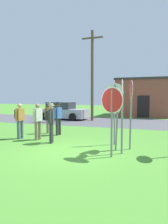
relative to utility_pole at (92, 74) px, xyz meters
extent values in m
plane|color=#47842D|center=(2.44, -10.19, -3.87)|extent=(80.00, 80.00, 0.00)
cube|color=#4C4C51|center=(2.44, -0.44, -3.87)|extent=(60.00, 6.40, 0.01)
cube|color=brown|center=(3.80, 6.59, -2.06)|extent=(5.47, 5.43, 3.63)
cube|color=#383333|center=(3.80, 6.59, -0.15)|extent=(5.67, 5.63, 0.20)
cube|color=black|center=(3.80, 3.85, -2.82)|extent=(1.10, 0.08, 2.10)
cylinder|color=brown|center=(0.00, 0.00, -0.18)|extent=(0.24, 0.24, 7.39)
cube|color=brown|center=(0.00, 0.00, 2.92)|extent=(1.80, 0.12, 0.12)
cube|color=#A5A8AD|center=(-2.75, 0.19, -3.35)|extent=(4.37, 1.97, 0.76)
cube|color=#2D333D|center=(-3.00, 0.20, -2.67)|extent=(2.29, 1.62, 0.60)
cylinder|color=black|center=(-1.38, 1.04, -3.55)|extent=(0.65, 0.24, 0.64)
cylinder|color=black|center=(-1.45, -0.76, -3.55)|extent=(0.65, 0.24, 0.64)
cylinder|color=black|center=(-4.05, 1.14, -3.55)|extent=(0.65, 0.24, 0.64)
cylinder|color=black|center=(-4.12, -0.66, -3.55)|extent=(0.65, 0.24, 0.64)
cylinder|color=slate|center=(4.00, -9.28, -2.82)|extent=(0.17, 0.11, 2.10)
cylinder|color=white|center=(4.00, -9.28, -2.11)|extent=(0.23, 0.79, 0.80)
cylinder|color=red|center=(3.99, -9.28, -2.11)|extent=(0.22, 0.73, 0.74)
cylinder|color=slate|center=(4.27, -9.73, -2.59)|extent=(0.08, 0.08, 2.57)
cylinder|color=white|center=(4.27, -9.73, -1.57)|extent=(0.08, 0.64, 0.64)
cylinder|color=red|center=(4.26, -9.73, -1.57)|extent=(0.08, 0.59, 0.59)
cylinder|color=slate|center=(4.03, -10.28, -2.74)|extent=(0.09, 0.09, 2.27)
cylinder|color=white|center=(4.03, -10.28, -1.97)|extent=(0.81, 0.34, 0.87)
cylinder|color=red|center=(4.02, -10.29, -1.97)|extent=(0.75, 0.32, 0.81)
cylinder|color=slate|center=(3.71, -8.37, -2.61)|extent=(0.09, 0.09, 2.52)
cylinder|color=white|center=(3.71, -8.37, -1.67)|extent=(0.70, 0.33, 0.76)
cylinder|color=red|center=(3.71, -8.36, -1.67)|extent=(0.65, 0.31, 0.71)
cylinder|color=slate|center=(4.47, -8.98, -2.59)|extent=(0.12, 0.10, 2.58)
cylinder|color=white|center=(4.47, -8.98, -1.59)|extent=(0.24, 0.66, 0.69)
cylinder|color=red|center=(4.46, -8.99, -1.59)|extent=(0.23, 0.61, 0.64)
cylinder|color=#4C5670|center=(-0.79, -8.56, -3.43)|extent=(0.14, 0.14, 0.88)
cylinder|color=#4C5670|center=(-0.83, -8.78, -3.43)|extent=(0.14, 0.14, 0.88)
cube|color=#B27533|center=(-0.81, -8.67, -2.70)|extent=(0.28, 0.39, 0.58)
cylinder|color=#B27533|center=(-0.76, -8.44, -2.72)|extent=(0.09, 0.09, 0.52)
cylinder|color=#B27533|center=(-0.85, -8.91, -2.72)|extent=(0.09, 0.09, 0.52)
sphere|color=tan|center=(-0.81, -8.67, -2.29)|extent=(0.21, 0.21, 0.21)
cube|color=#232328|center=(-0.97, -8.64, -2.68)|extent=(0.18, 0.28, 0.40)
cylinder|color=#2D2D33|center=(0.49, -7.04, -3.43)|extent=(0.14, 0.14, 0.88)
cylinder|color=#2D2D33|center=(0.43, -7.25, -3.43)|extent=(0.14, 0.14, 0.88)
cube|color=#3860B7|center=(0.46, -7.15, -2.70)|extent=(0.30, 0.40, 0.58)
cylinder|color=#3860B7|center=(0.52, -6.91, -2.72)|extent=(0.09, 0.09, 0.52)
cylinder|color=#3860B7|center=(0.40, -7.38, -2.72)|extent=(0.09, 0.09, 0.52)
sphere|color=brown|center=(0.46, -7.15, -2.29)|extent=(0.21, 0.21, 0.21)
cylinder|color=#333338|center=(0.46, -7.15, -2.23)|extent=(0.32, 0.32, 0.02)
cylinder|color=#333338|center=(0.46, -7.15, -2.18)|extent=(0.19, 0.19, 0.09)
cube|color=#232328|center=(0.29, -7.11, -2.68)|extent=(0.20, 0.29, 0.40)
cylinder|color=#7A6B56|center=(0.16, -8.49, -3.43)|extent=(0.14, 0.14, 0.88)
cylinder|color=#7A6B56|center=(0.10, -8.70, -3.43)|extent=(0.14, 0.14, 0.88)
cube|color=beige|center=(0.13, -8.59, -2.70)|extent=(0.30, 0.40, 0.58)
cylinder|color=beige|center=(0.19, -8.36, -2.72)|extent=(0.09, 0.09, 0.52)
cylinder|color=beige|center=(0.07, -8.83, -2.72)|extent=(0.09, 0.09, 0.52)
sphere|color=#9E7051|center=(0.13, -8.59, -2.29)|extent=(0.21, 0.21, 0.21)
cylinder|color=#7A6B56|center=(-0.18, -6.72, -3.43)|extent=(0.14, 0.14, 0.88)
cylinder|color=#7A6B56|center=(-0.32, -6.88, -3.43)|extent=(0.14, 0.14, 0.88)
cube|color=#B27533|center=(-0.25, -6.80, -2.70)|extent=(0.40, 0.42, 0.58)
cylinder|color=#B27533|center=(-0.09, -6.62, -2.72)|extent=(0.09, 0.09, 0.52)
cylinder|color=#B27533|center=(-0.41, -6.98, -2.72)|extent=(0.09, 0.09, 0.52)
sphere|color=#9E7051|center=(-0.25, -6.80, -2.29)|extent=(0.21, 0.21, 0.21)
cylinder|color=gray|center=(-0.25, -6.80, -2.23)|extent=(0.32, 0.32, 0.02)
cylinder|color=gray|center=(-0.25, -6.80, -2.18)|extent=(0.19, 0.19, 0.09)
cylinder|color=#2D2D33|center=(1.02, -8.89, -3.43)|extent=(0.14, 0.14, 0.88)
cylinder|color=#2D2D33|center=(1.09, -9.10, -3.43)|extent=(0.14, 0.14, 0.88)
cube|color=#333338|center=(1.06, -8.99, -2.70)|extent=(0.32, 0.41, 0.58)
cylinder|color=#333338|center=(0.98, -8.76, -2.72)|extent=(0.09, 0.09, 0.52)
cylinder|color=#333338|center=(1.13, -9.22, -2.72)|extent=(0.09, 0.09, 0.52)
sphere|color=tan|center=(1.06, -8.99, -2.29)|extent=(0.21, 0.21, 0.21)
cylinder|color=gray|center=(1.06, -8.99, -2.23)|extent=(0.31, 0.31, 0.02)
cylinder|color=gray|center=(1.06, -8.99, -2.18)|extent=(0.19, 0.19, 0.09)
cube|color=#232328|center=(0.90, -9.05, -2.68)|extent=(0.21, 0.29, 0.40)
camera|label=1|loc=(5.65, -17.39, -1.83)|focal=35.15mm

